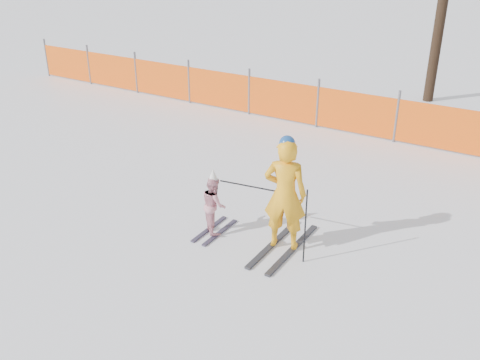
# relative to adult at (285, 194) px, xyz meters

# --- Properties ---
(ground) EXTENTS (120.00, 120.00, 0.00)m
(ground) POSITION_rel_adult_xyz_m (-0.79, -0.53, -0.94)
(ground) COLOR white
(ground) RESTS_ON ground
(adult) EXTENTS (0.75, 1.66, 1.89)m
(adult) POSITION_rel_adult_xyz_m (0.00, 0.00, 0.00)
(adult) COLOR black
(adult) RESTS_ON ground
(child) EXTENTS (0.59, 0.96, 1.15)m
(child) POSITION_rel_adult_xyz_m (-1.20, -0.17, -0.42)
(child) COLOR black
(child) RESTS_ON ground
(ski_poles) EXTENTS (1.54, 0.21, 1.22)m
(ski_poles) POSITION_rel_adult_xyz_m (-0.01, -0.15, -0.17)
(ski_poles) COLOR black
(ski_poles) RESTS_ON ground
(safety_fence) EXTENTS (16.06, 0.06, 1.25)m
(safety_fence) POSITION_rel_adult_xyz_m (-3.89, 5.51, -0.39)
(safety_fence) COLOR #595960
(safety_fence) RESTS_ON ground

